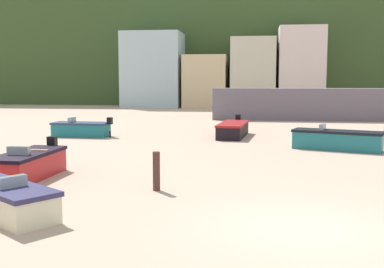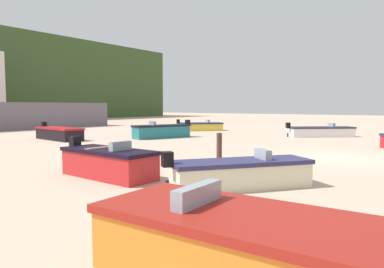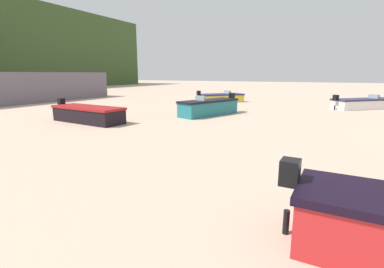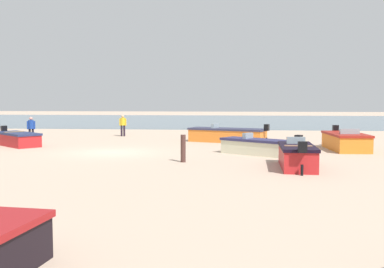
{
  "view_description": "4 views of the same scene",
  "coord_description": "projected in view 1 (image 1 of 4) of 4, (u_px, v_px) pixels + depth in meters",
  "views": [
    {
      "loc": [
        -1.21,
        -10.93,
        3.44
      ],
      "look_at": [
        -4.16,
        12.02,
        0.75
      ],
      "focal_mm": 44.42,
      "sensor_mm": 36.0,
      "label": 1
    },
    {
      "loc": [
        -16.5,
        -4.69,
        2.32
      ],
      "look_at": [
        0.07,
        7.81,
        0.69
      ],
      "focal_mm": 33.63,
      "sensor_mm": 36.0,
      "label": 2
    },
    {
      "loc": [
        -13.23,
        5.8,
        2.53
      ],
      "look_at": [
        -4.45,
        10.2,
        0.44
      ],
      "focal_mm": 26.52,
      "sensor_mm": 36.0,
      "label": 3
    },
    {
      "loc": [
        -6.43,
        22.8,
        2.76
      ],
      "look_at": [
        -4.4,
        1.9,
        1.15
      ],
      "focal_mm": 42.12,
      "sensor_mm": 36.0,
      "label": 4
    }
  ],
  "objects": [
    {
      "name": "townhouse_left",
      "position": [
        154.0,
        70.0,
        58.71
      ],
      "size": [
        7.07,
        6.43,
        9.09
      ],
      "primitive_type": "cube",
      "color": "#ADC5CF",
      "rests_on": "ground"
    },
    {
      "name": "mooring_post_near_water",
      "position": [
        156.0,
        171.0,
        14.65
      ],
      "size": [
        0.22,
        0.22,
        1.21
      ],
      "primitive_type": "cylinder",
      "color": "#4A2E29",
      "rests_on": "ground"
    },
    {
      "name": "boat_red_3",
      "position": [
        28.0,
        165.0,
        16.46
      ],
      "size": [
        1.46,
        3.8,
        1.24
      ],
      "rotation": [
        0.0,
        0.0,
        3.11
      ],
      "color": "red",
      "rests_on": "ground"
    },
    {
      "name": "boat_black_7",
      "position": [
        233.0,
        130.0,
        28.42
      ],
      "size": [
        1.88,
        4.64,
        1.16
      ],
      "rotation": [
        0.0,
        0.0,
        3.04
      ],
      "color": "black",
      "rests_on": "ground"
    },
    {
      "name": "boat_cream_1",
      "position": [
        0.0,
        197.0,
        12.2
      ],
      "size": [
        4.0,
        3.35,
        1.11
      ],
      "rotation": [
        0.0,
        0.0,
        4.09
      ],
      "color": "beige",
      "rests_on": "ground"
    },
    {
      "name": "boat_teal_0",
      "position": [
        81.0,
        129.0,
        28.44
      ],
      "size": [
        3.68,
        1.56,
        1.18
      ],
      "rotation": [
        0.0,
        0.0,
        1.52
      ],
      "color": "#1C6E78",
      "rests_on": "ground"
    },
    {
      "name": "townhouse_centre_right",
      "position": [
        206.0,
        81.0,
        57.63
      ],
      "size": [
        5.11,
        5.59,
        6.28
      ],
      "primitive_type": "cube",
      "color": "beige",
      "rests_on": "ground"
    },
    {
      "name": "townhouse_far_right",
      "position": [
        301.0,
        68.0,
        55.86
      ],
      "size": [
        5.23,
        5.26,
        9.48
      ],
      "primitive_type": "cube",
      "color": "beige",
      "rests_on": "ground"
    },
    {
      "name": "headland_hill",
      "position": [
        261.0,
        56.0,
        75.22
      ],
      "size": [
        90.0,
        32.0,
        14.18
      ],
      "primitive_type": "cube",
      "color": "#374F27",
      "rests_on": "ground"
    },
    {
      "name": "ground_plane",
      "position": [
        304.0,
        228.0,
        11.01
      ],
      "size": [
        160.0,
        160.0,
        0.0
      ],
      "primitive_type": "plane",
      "color": "tan"
    },
    {
      "name": "boat_teal_8",
      "position": [
        337.0,
        140.0,
        23.11
      ],
      "size": [
        4.52,
        2.65,
        1.27
      ],
      "rotation": [
        0.0,
        0.0,
        1.23
      ],
      "color": "#1F6E76",
      "rests_on": "ground"
    },
    {
      "name": "harbor_pier",
      "position": [
        307.0,
        104.0,
        39.99
      ],
      "size": [
        15.89,
        2.4,
        2.66
      ],
      "primitive_type": "cube",
      "color": "slate",
      "rests_on": "ground"
    },
    {
      "name": "townhouse_right",
      "position": [
        253.0,
        73.0,
        56.96
      ],
      "size": [
        5.2,
        5.93,
        8.28
      ],
      "primitive_type": "cube",
      "color": "beige",
      "rests_on": "ground"
    }
  ]
}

